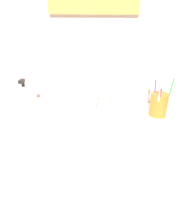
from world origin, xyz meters
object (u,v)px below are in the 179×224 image
object	(u,v)px
toothbrush_cup	(159,105)
faucet	(95,100)
toothbrush_white	(159,96)
toothbrush_green	(170,92)
toothbrush_red	(160,98)
toothbrush_purple	(155,92)
soap_dispenser	(25,97)

from	to	relation	value
toothbrush_cup	faucet	bearing A→B (deg)	177.60
faucet	toothbrush_white	xyz separation A→B (m)	(0.29, -0.05, 0.06)
faucet	toothbrush_green	xyz separation A→B (m)	(0.34, -0.02, 0.07)
toothbrush_cup	toothbrush_red	world-z (taller)	toothbrush_red
faucet	toothbrush_red	bearing A→B (deg)	-9.28
toothbrush_purple	toothbrush_green	size ratio (longest dim) A/B	0.90
toothbrush_cup	toothbrush_purple	xyz separation A→B (m)	(-0.02, 0.02, 0.06)
faucet	soap_dispenser	distance (m)	0.35
toothbrush_red	toothbrush_green	size ratio (longest dim) A/B	0.84
faucet	soap_dispenser	world-z (taller)	soap_dispenser
toothbrush_cup	toothbrush_purple	size ratio (longest dim) A/B	0.58
toothbrush_green	toothbrush_red	bearing A→B (deg)	-149.82
faucet	toothbrush_red	xyz separation A→B (m)	(0.29, -0.05, 0.05)
soap_dispenser	faucet	bearing A→B (deg)	4.96
toothbrush_green	toothbrush_white	world-z (taller)	toothbrush_green
toothbrush_green	soap_dispenser	xyz separation A→B (m)	(-0.69, -0.01, -0.06)
toothbrush_red	soap_dispenser	world-z (taller)	toothbrush_red
toothbrush_cup	toothbrush_white	bearing A→B (deg)	-104.38
toothbrush_green	soap_dispenser	distance (m)	0.69
toothbrush_cup	toothbrush_white	xyz separation A→B (m)	(-0.01, -0.04, 0.06)
toothbrush_cup	toothbrush_green	xyz separation A→B (m)	(0.04, -0.01, 0.07)
toothbrush_cup	toothbrush_purple	world-z (taller)	toothbrush_purple
faucet	soap_dispenser	bearing A→B (deg)	-175.04
toothbrush_red	soap_dispenser	xyz separation A→B (m)	(-0.64, 0.02, -0.04)
toothbrush_green	soap_dispenser	bearing A→B (deg)	-179.29
toothbrush_white	soap_dispenser	world-z (taller)	toothbrush_white
faucet	toothbrush_green	size ratio (longest dim) A/B	0.71
toothbrush_red	toothbrush_green	world-z (taller)	toothbrush_green
toothbrush_purple	soap_dispenser	distance (m)	0.63
faucet	toothbrush_purple	world-z (taller)	toothbrush_purple
toothbrush_cup	toothbrush_red	xyz separation A→B (m)	(-0.01, -0.04, 0.05)
toothbrush_red	toothbrush_white	bearing A→B (deg)	-139.15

